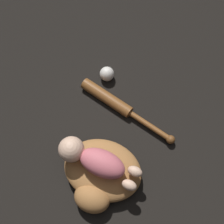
{
  "coord_description": "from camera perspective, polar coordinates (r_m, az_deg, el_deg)",
  "views": [
    {
      "loc": [
        -0.05,
        0.35,
        1.37
      ],
      "look_at": [
        -0.04,
        -0.25,
        0.08
      ],
      "focal_mm": 50.0,
      "sensor_mm": 36.0,
      "label": 1
    }
  ],
  "objects": [
    {
      "name": "baseball_glove",
      "position": [
        1.35,
        -2.02,
        -11.31
      ],
      "size": [
        0.41,
        0.38,
        0.11
      ],
      "color": "#A8703D",
      "rests_on": "ground"
    },
    {
      "name": "ground_plane",
      "position": [
        1.41,
        -1.87,
        -10.65
      ],
      "size": [
        6.0,
        6.0,
        0.0
      ],
      "primitive_type": "plane",
      "color": "black"
    },
    {
      "name": "baseball",
      "position": [
        1.57,
        -0.94,
        6.98
      ],
      "size": [
        0.07,
        0.07,
        0.07
      ],
      "color": "white",
      "rests_on": "ground"
    },
    {
      "name": "baseball_bat",
      "position": [
        1.5,
        0.74,
        1.52
      ],
      "size": [
        0.44,
        0.34,
        0.06
      ],
      "color": "brown",
      "rests_on": "ground"
    },
    {
      "name": "baby_figure",
      "position": [
        1.27,
        -3.52,
        -8.61
      ],
      "size": [
        0.35,
        0.22,
        0.11
      ],
      "color": "#D16670",
      "rests_on": "baseball_glove"
    }
  ]
}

